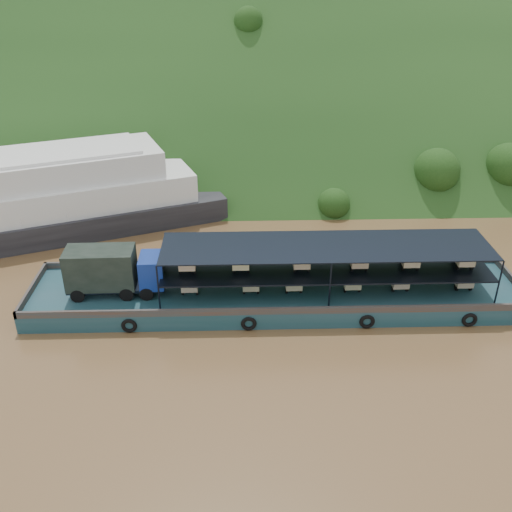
{
  "coord_description": "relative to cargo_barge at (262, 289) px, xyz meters",
  "views": [
    {
      "loc": [
        -3.1,
        -33.36,
        22.48
      ],
      "look_at": [
        -2.0,
        3.0,
        3.2
      ],
      "focal_mm": 40.0,
      "sensor_mm": 36.0,
      "label": 1
    }
  ],
  "objects": [
    {
      "name": "ground",
      "position": [
        1.58,
        -1.79,
        -1.15
      ],
      "size": [
        160.0,
        160.0,
        0.0
      ],
      "primitive_type": "plane",
      "color": "brown",
      "rests_on": "ground"
    },
    {
      "name": "hillside",
      "position": [
        1.58,
        34.21,
        -1.15
      ],
      "size": [
        140.0,
        39.6,
        39.6
      ],
      "primitive_type": "cube",
      "rotation": [
        0.79,
        0.0,
        0.0
      ],
      "color": "#163312",
      "rests_on": "ground"
    },
    {
      "name": "cargo_barge",
      "position": [
        0.0,
        0.0,
        0.0
      ],
      "size": [
        35.0,
        7.18,
        4.64
      ],
      "color": "#123A40",
      "rests_on": "ground"
    },
    {
      "name": "passenger_ferry",
      "position": [
        -21.17,
        12.45,
        2.01
      ],
      "size": [
        36.94,
        21.33,
        7.31
      ],
      "rotation": [
        0.0,
        0.0,
        0.37
      ],
      "color": "black",
      "rests_on": "ground"
    }
  ]
}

